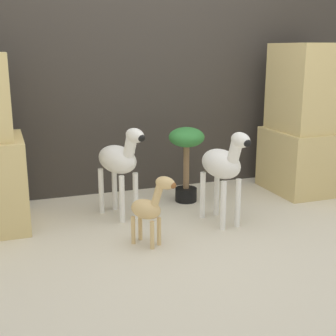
% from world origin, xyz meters
% --- Properties ---
extents(ground_plane, '(14.00, 14.00, 0.00)m').
position_xyz_m(ground_plane, '(0.00, 0.00, 0.00)').
color(ground_plane, beige).
extents(wall_back, '(6.40, 0.08, 2.20)m').
position_xyz_m(wall_back, '(0.00, 1.34, 1.10)').
color(wall_back, '#38332D').
rests_on(wall_back, ground_plane).
extents(rock_pillar_right, '(0.67, 0.62, 1.26)m').
position_xyz_m(rock_pillar_right, '(1.35, 0.80, 0.59)').
color(rock_pillar_right, '#D1B775').
rests_on(rock_pillar_right, ground_plane).
extents(zebra_right, '(0.25, 0.51, 0.69)m').
position_xyz_m(zebra_right, '(0.28, 0.31, 0.43)').
color(zebra_right, white).
rests_on(zebra_right, ground_plane).
extents(zebra_left, '(0.33, 0.51, 0.69)m').
position_xyz_m(zebra_left, '(-0.37, 0.68, 0.43)').
color(zebra_left, white).
rests_on(zebra_left, ground_plane).
extents(giraffe_figurine, '(0.27, 0.31, 0.47)m').
position_xyz_m(giraffe_figurine, '(-0.32, 0.11, 0.26)').
color(giraffe_figurine, tan).
rests_on(giraffe_figurine, ground_plane).
extents(potted_palm_front, '(0.28, 0.28, 0.61)m').
position_xyz_m(potted_palm_front, '(0.23, 0.86, 0.42)').
color(potted_palm_front, black).
rests_on(potted_palm_front, ground_plane).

